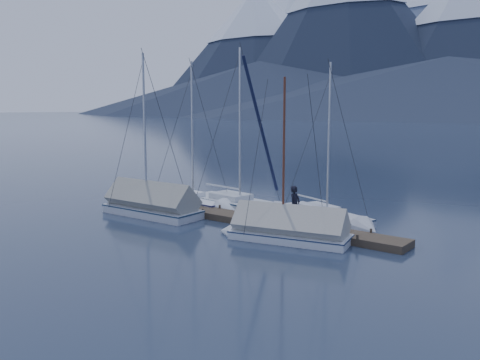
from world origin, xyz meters
name	(u,v)px	position (x,y,z in m)	size (l,w,h in m)	color
ground	(215,228)	(0.00, 0.00, 0.00)	(1000.00, 1000.00, 0.00)	#172034
dock	(240,219)	(0.00, 2.00, 0.11)	(18.00, 1.50, 0.54)	#382D23
mooring_posts	(233,214)	(-0.50, 2.00, 0.35)	(15.12, 1.52, 0.35)	#382D23
sailboat_open_left	(199,203)	(-4.50, 3.67, 0.17)	(7.33, 3.08, 9.50)	white
sailboat_open_mid	(246,207)	(-1.54, 4.56, 0.18)	(7.96, 3.43, 10.24)	silver
sailboat_open_right	(333,220)	(3.99, 4.78, 0.16)	(7.08, 4.20, 9.05)	silver
sailboat_covered_near	(280,231)	(3.75, 0.19, 0.40)	(6.48, 3.23, 8.08)	silver
sailboat_covered_far	(145,206)	(-5.28, 0.09, 0.48)	(7.01, 2.95, 9.72)	silver
person	(295,205)	(3.41, 1.95, 1.29)	(0.69, 0.45, 1.89)	black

